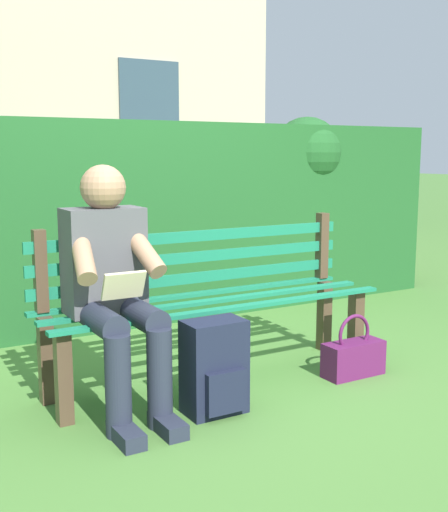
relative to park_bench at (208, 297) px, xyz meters
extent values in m
plane|color=#477533|center=(0.00, 0.07, -0.46)|extent=(60.00, 60.00, 0.00)
cube|color=#4C3828|center=(-0.89, 0.22, -0.24)|extent=(0.07, 0.07, 0.44)
cube|color=#4C3828|center=(0.89, 0.22, -0.24)|extent=(0.07, 0.07, 0.44)
cube|color=#4C3828|center=(-0.89, -0.07, -0.24)|extent=(0.07, 0.07, 0.44)
cube|color=#4C3828|center=(0.89, -0.07, -0.24)|extent=(0.07, 0.07, 0.44)
cube|color=#197251|center=(0.00, -0.12, 0.00)|extent=(1.93, 0.06, 0.02)
cube|color=#197251|center=(0.00, 0.07, 0.00)|extent=(1.93, 0.06, 0.02)
cube|color=#197251|center=(0.00, 0.27, 0.00)|extent=(1.93, 0.06, 0.02)
cube|color=#4C3828|center=(-0.89, -0.11, 0.21)|extent=(0.06, 0.06, 0.41)
cube|color=#4C3828|center=(0.89, -0.11, 0.21)|extent=(0.06, 0.06, 0.41)
cube|color=#197251|center=(0.00, -0.11, 0.09)|extent=(1.93, 0.02, 0.06)
cube|color=#197251|center=(0.00, -0.11, 0.21)|extent=(1.93, 0.02, 0.06)
cube|color=#197251|center=(0.00, -0.11, 0.33)|extent=(1.93, 0.02, 0.06)
cube|color=#4C4C51|center=(0.62, 0.05, 0.27)|extent=(0.38, 0.22, 0.52)
sphere|color=#A57A5B|center=(0.62, 0.07, 0.62)|extent=(0.22, 0.22, 0.22)
cylinder|color=#232838|center=(0.52, 0.26, 0.03)|extent=(0.13, 0.42, 0.13)
cylinder|color=#232838|center=(0.72, 0.26, 0.03)|extent=(0.13, 0.42, 0.13)
cylinder|color=#232838|center=(0.52, 0.47, -0.23)|extent=(0.12, 0.12, 0.46)
cylinder|color=#232838|center=(0.72, 0.47, -0.23)|extent=(0.12, 0.12, 0.46)
cube|color=#232838|center=(0.52, 0.55, -0.42)|extent=(0.10, 0.24, 0.07)
cube|color=#232838|center=(0.72, 0.55, -0.42)|extent=(0.10, 0.24, 0.07)
cylinder|color=#A57A5B|center=(0.47, 0.19, 0.33)|extent=(0.14, 0.32, 0.26)
cylinder|color=#A57A5B|center=(0.77, 0.19, 0.33)|extent=(0.14, 0.32, 0.26)
cube|color=beige|center=(0.62, 0.31, 0.19)|extent=(0.20, 0.07, 0.13)
cube|color=#1E5123|center=(-0.05, -1.48, 0.28)|extent=(5.58, 0.66, 1.48)
sphere|color=#1E5123|center=(-1.72, -1.38, 0.80)|extent=(0.60, 0.60, 0.60)
cube|color=#334756|center=(-2.08, -5.47, 1.47)|extent=(0.90, 0.04, 1.20)
cube|color=#191E33|center=(0.22, 0.45, -0.23)|extent=(0.29, 0.19, 0.46)
cube|color=#191E33|center=(0.22, 0.56, -0.32)|extent=(0.20, 0.04, 0.20)
cylinder|color=#191E33|center=(0.13, 0.34, -0.21)|extent=(0.04, 0.04, 0.28)
cylinder|color=#191E33|center=(0.31, 0.34, -0.21)|extent=(0.04, 0.04, 0.28)
cube|color=#59194C|center=(-0.72, 0.39, -0.36)|extent=(0.36, 0.15, 0.20)
torus|color=#59194C|center=(-0.72, 0.39, -0.21)|extent=(0.22, 0.02, 0.22)
camera|label=1|loc=(1.68, 3.04, 0.79)|focal=45.15mm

